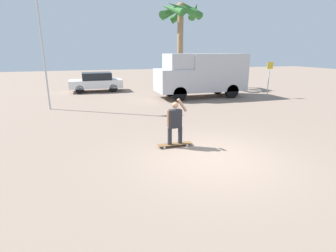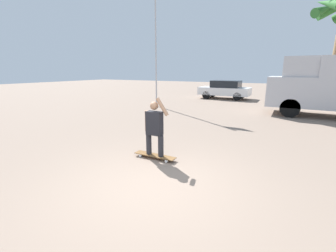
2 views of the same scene
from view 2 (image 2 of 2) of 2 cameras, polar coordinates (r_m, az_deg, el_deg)
name	(u,v)px [view 2 (image 2 of 2)]	position (r m, az deg, el deg)	size (l,w,h in m)	color
ground_plane	(153,185)	(4.65, -3.76, -14.83)	(80.00, 80.00, 0.00)	gray
skateboard	(155,156)	(5.91, -3.35, -7.50)	(1.15, 0.25, 0.09)	brown
person_skateboarder	(154,126)	(5.67, -3.47, -0.02)	(0.68, 0.22, 1.51)	#28282D
parked_car_white	(225,89)	(18.94, 14.25, 9.06)	(3.96, 1.94, 1.45)	black
flagpole	(157,40)	(14.40, -2.87, 21.07)	(0.95, 0.12, 7.07)	#B7B7BC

